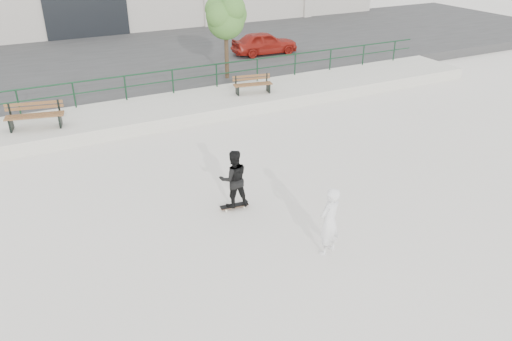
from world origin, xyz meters
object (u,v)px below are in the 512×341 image
bench_left (35,116)px  bench_right (253,84)px  tree (226,16)px  seated_skater (329,222)px  red_car (264,43)px  standing_skater (234,179)px  skateboard (234,206)px

bench_left → bench_right: size_ratio=1.19×
bench_right → tree: size_ratio=0.46×
bench_left → tree: (8.58, 2.61, 2.34)m
bench_right → bench_left: bearing=-168.6°
seated_skater → tree: bearing=-122.4°
bench_right → red_car: bearing=68.9°
bench_right → red_car: red_car is taller
standing_skater → seated_skater: 3.07m
red_car → standing_skater: 15.54m
red_car → bench_left: bearing=119.7°
standing_skater → seated_skater: bearing=121.7°
standing_skater → tree: bearing=-102.8°
bench_left → seated_skater: 11.61m
bench_right → skateboard: bench_right is taller
bench_left → seated_skater: (5.33, -10.32, -0.08)m
bench_right → standing_skater: 8.66m
red_car → skateboard: 15.57m
tree → red_car: size_ratio=1.04×
bench_right → tree: tree is taller
bench_left → standing_skater: 8.57m
tree → red_car: bearing=41.5°
bench_right → skateboard: (-4.35, -7.49, -0.80)m
bench_right → skateboard: 8.70m
bench_left → standing_skater: size_ratio=1.24×
bench_right → standing_skater: bearing=-109.0°
tree → seated_skater: tree is taller
tree → standing_skater: tree is taller
bench_right → standing_skater: (-4.35, -7.49, 0.04)m
red_car → standing_skater: bearing=153.1°
bench_right → red_car: 6.89m
bench_left → red_car: (12.25, 5.86, 0.17)m
red_car → seated_skater: seated_skater is taller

